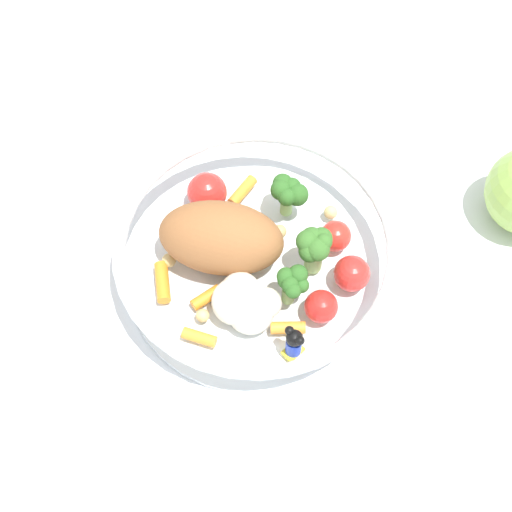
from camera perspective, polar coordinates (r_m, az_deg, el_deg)
name	(u,v)px	position (r m, az deg, el deg)	size (l,w,h in m)	color
ground_plane	(259,249)	(0.64, 0.20, 0.55)	(2.40, 2.40, 0.00)	white
food_container	(251,256)	(0.60, -0.37, 0.02)	(0.22, 0.22, 0.07)	white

